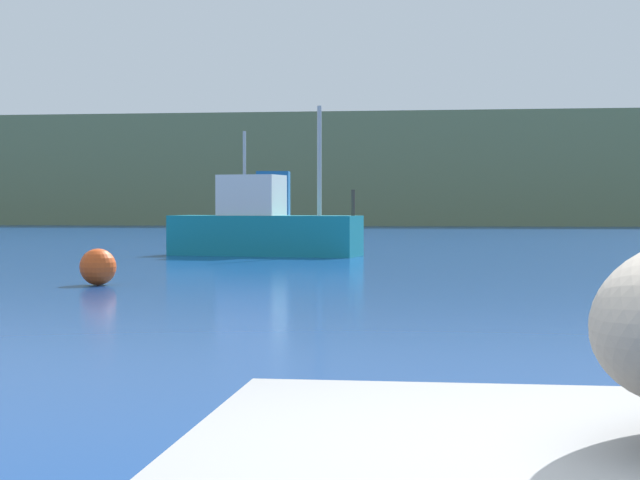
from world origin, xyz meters
TOP-DOWN VIEW (x-y plane):
  - hillside_backdrop at (0.00, 77.57)m, footprint 140.00×14.95m
  - fishing_boat_white at (-7.03, 37.31)m, footprint 4.64×1.68m
  - fishing_boat_teal at (-5.58, 26.19)m, footprint 5.43×2.30m
  - mooring_buoy at (-6.36, 14.85)m, footprint 0.64×0.64m

SIDE VIEW (x-z plane):
  - mooring_buoy at x=-6.36m, z-range 0.00..0.64m
  - fishing_boat_teal at x=-5.58m, z-range -1.24..2.85m
  - fishing_boat_white at x=-7.03m, z-range -1.25..2.96m
  - hillside_backdrop at x=0.00m, z-range 0.00..7.81m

